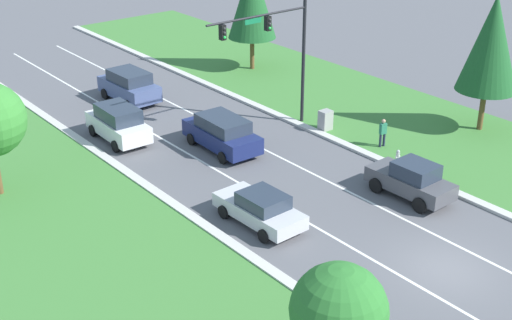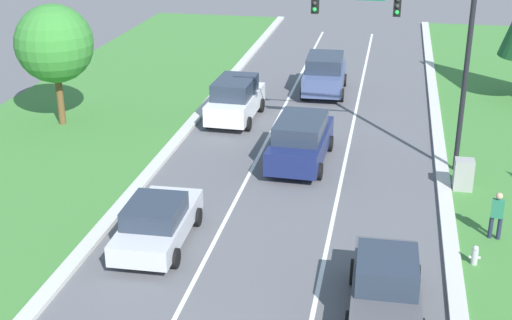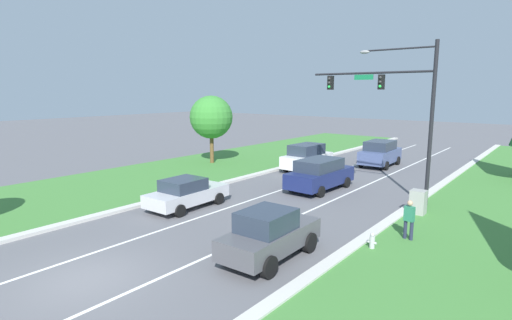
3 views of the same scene
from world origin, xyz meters
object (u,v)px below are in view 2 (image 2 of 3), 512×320
Objects in this scene: white_suv at (235,99)px; pedestrian at (497,214)px; navy_suv at (301,140)px; utility_cabinet at (463,175)px; graphite_sedan at (386,284)px; oak_far_left_tree at (54,44)px; traffic_signal_mast at (419,30)px; silver_sedan at (157,222)px; fire_hydrant at (475,256)px; slate_blue_suv at (325,74)px.

white_suv reaches higher than pedestrian.
navy_suv is 4.06× the size of utility_cabinet.
oak_far_left_tree is at bearing 139.14° from graphite_sedan.
traffic_signal_mast is 1.83× the size of white_suv.
pedestrian is at bearing 10.83° from silver_sedan.
white_suv is at bearing 151.10° from traffic_signal_mast.
pedestrian is at bearing -64.03° from traffic_signal_mast.
pedestrian is at bearing -35.29° from navy_suv.
pedestrian is at bearing -78.88° from utility_cabinet.
graphite_sedan is at bearing -20.88° from silver_sedan.
graphite_sedan is at bearing -106.99° from utility_cabinet.
fire_hydrant is (9.79, 0.50, -0.44)m from silver_sedan.
navy_suv is (3.77, -4.73, -0.04)m from white_suv.
white_suv is at bearing 89.64° from silver_sedan.
oak_far_left_tree is (-18.57, 7.74, 2.92)m from pedestrian.
silver_sedan reaches higher than utility_cabinet.
oak_far_left_tree reaches higher than pedestrian.
utility_cabinet is at bearing -12.24° from navy_suv.
traffic_signal_mast is 12.11× the size of fire_hydrant.
oak_far_left_tree is at bearing 170.22° from navy_suv.
navy_suv is at bearing -176.19° from traffic_signal_mast.
utility_cabinet reaches higher than fire_hydrant.
white_suv is 8.59m from oak_far_left_tree.
fire_hydrant is at bearing 48.19° from graphite_sedan.
white_suv is 12.39m from silver_sedan.
navy_suv is at bearing -28.55° from pedestrian.
fire_hydrant is (-0.77, -1.80, -0.59)m from pedestrian.
oak_far_left_tree is at bearing 167.39° from utility_cabinet.
oak_far_left_tree reaches higher than fire_hydrant.
graphite_sedan reaches higher than fire_hydrant.
slate_blue_suv is 18.27m from fire_hydrant.
white_suv reaches higher than navy_suv.
white_suv is 0.91× the size of navy_suv.
oak_far_left_tree reaches higher than utility_cabinet.
slate_blue_suv reaches higher than fire_hydrant.
white_suv reaches higher than silver_sedan.
slate_blue_suv is at bearing 56.47° from white_suv.
oak_far_left_tree is (-11.45, -7.58, 2.80)m from slate_blue_suv.
traffic_signal_mast is 12.12m from silver_sedan.
graphite_sedan is 5.89m from pedestrian.
white_suv is 1.02× the size of silver_sedan.
graphite_sedan is 8.99m from utility_cabinet.
slate_blue_suv is (3.43, 17.62, 0.28)m from silver_sedan.
graphite_sedan is at bearing -61.97° from white_suv.
navy_suv is 1.18× the size of graphite_sedan.
white_suv is at bearing -34.33° from pedestrian.
silver_sedan is at bearing -102.91° from slate_blue_suv.
slate_blue_suv is at bearing 110.37° from fire_hydrant.
silver_sedan is at bearing -51.42° from oak_far_left_tree.
silver_sedan is at bearing 159.35° from graphite_sedan.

